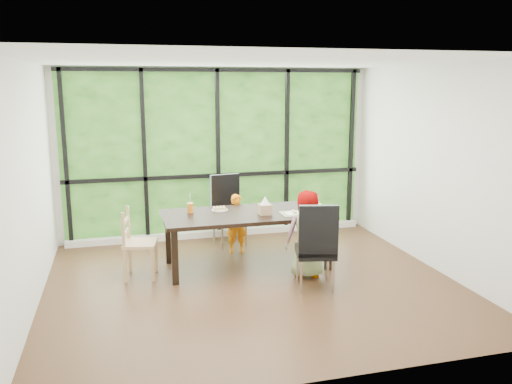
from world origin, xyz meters
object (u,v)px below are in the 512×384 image
(chair_interior_leather, at_px, (316,245))
(white_mug, at_px, (316,205))
(chair_window_leather, at_px, (230,211))
(chair_end_beech, at_px, (140,243))
(plate_far, at_px, (220,210))
(tissue_box, at_px, (265,209))
(dining_table, at_px, (247,240))
(child_older, at_px, (308,234))
(plate_near, at_px, (294,214))
(child_toddler, at_px, (237,224))
(green_cup, at_px, (318,209))
(orange_cup, at_px, (190,208))

(chair_interior_leather, bearing_deg, white_mug, -98.30)
(chair_window_leather, bearing_deg, chair_end_beech, -151.97)
(plate_far, relative_size, tissue_box, 1.42)
(plate_far, bearing_deg, dining_table, -34.63)
(child_older, xyz_separation_m, plate_near, (-0.07, 0.33, 0.19))
(child_older, height_order, white_mug, child_older)
(child_toddler, distance_m, white_mug, 1.21)
(chair_end_beech, distance_m, green_cup, 2.36)
(plate_far, distance_m, tissue_box, 0.65)
(chair_end_beech, relative_size, plate_near, 3.66)
(child_toddler, bearing_deg, tissue_box, -67.31)
(plate_far, height_order, white_mug, white_mug)
(chair_end_beech, xyz_separation_m, plate_far, (1.08, 0.27, 0.31))
(chair_end_beech, xyz_separation_m, green_cup, (2.32, -0.26, 0.37))
(dining_table, xyz_separation_m, chair_window_leather, (-0.03, 0.99, 0.17))
(chair_window_leather, height_order, green_cup, chair_window_leather)
(plate_near, height_order, orange_cup, orange_cup)
(child_older, xyz_separation_m, plate_far, (-0.99, 0.79, 0.19))
(chair_end_beech, bearing_deg, child_toddler, -54.46)
(chair_interior_leather, height_order, plate_far, chair_interior_leather)
(chair_window_leather, height_order, plate_near, chair_window_leather)
(child_older, relative_size, green_cup, 8.22)
(chair_end_beech, height_order, green_cup, chair_end_beech)
(plate_far, bearing_deg, plate_near, -26.58)
(chair_end_beech, distance_m, plate_far, 1.16)
(chair_interior_leather, distance_m, child_toddler, 1.68)
(chair_window_leather, height_order, tissue_box, chair_window_leather)
(chair_end_beech, xyz_separation_m, tissue_box, (1.63, -0.10, 0.37))
(chair_end_beech, distance_m, white_mug, 2.44)
(dining_table, bearing_deg, green_cup, -18.38)
(plate_near, bearing_deg, green_cup, -12.10)
(chair_window_leather, height_order, child_older, child_older)
(chair_end_beech, height_order, plate_far, chair_end_beech)
(chair_interior_leather, distance_m, tissue_box, 0.96)
(chair_interior_leather, distance_m, child_older, 0.39)
(dining_table, height_order, child_older, child_older)
(plate_far, bearing_deg, chair_interior_leather, -51.51)
(chair_end_beech, bearing_deg, chair_interior_leather, -103.47)
(chair_interior_leather, bearing_deg, tissue_box, -50.91)
(chair_window_leather, relative_size, white_mug, 12.18)
(chair_interior_leather, xyz_separation_m, plate_near, (-0.02, 0.72, 0.22))
(plate_near, height_order, white_mug, white_mug)
(white_mug, bearing_deg, orange_cup, 174.33)
(child_older, bearing_deg, chair_window_leather, -60.17)
(white_mug, distance_m, tissue_box, 0.80)
(chair_end_beech, distance_m, tissue_box, 1.67)
(tissue_box, bearing_deg, chair_end_beech, 176.59)
(orange_cup, xyz_separation_m, green_cup, (1.63, -0.50, 0.00))
(chair_end_beech, distance_m, child_toddler, 1.55)
(chair_window_leather, relative_size, child_toddler, 1.23)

